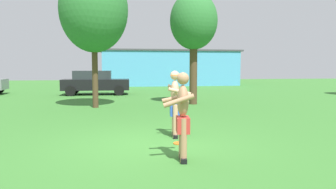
# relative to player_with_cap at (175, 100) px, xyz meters

# --- Properties ---
(ground_plane) EXTENTS (80.00, 80.00, 0.00)m
(ground_plane) POSITION_rel_player_with_cap_xyz_m (-0.72, -0.79, -0.94)
(ground_plane) COLOR #38752D
(player_with_cap) EXTENTS (0.63, 0.68, 1.71)m
(player_with_cap) POSITION_rel_player_with_cap_xyz_m (0.00, 0.00, 0.00)
(player_with_cap) COLOR black
(player_with_cap) RESTS_ON ground_plane
(player_in_red) EXTENTS (0.64, 0.64, 1.69)m
(player_in_red) POSITION_rel_player_with_cap_xyz_m (-0.25, -2.12, -0.04)
(player_in_red) COLOR black
(player_in_red) RESTS_ON ground_plane
(frisbee) EXTENTS (0.29, 0.29, 0.03)m
(frisbee) POSITION_rel_player_with_cap_xyz_m (-0.05, -0.81, -0.93)
(frisbee) COLOR orange
(frisbee) RESTS_ON ground_plane
(car_black_near_post) EXTENTS (4.33, 2.09, 1.58)m
(car_black_near_post) POSITION_rel_player_with_cap_xyz_m (-2.85, 13.50, -0.11)
(car_black_near_post) COLOR black
(car_black_near_post) RESTS_ON ground_plane
(outbuilding_behind_lot) EXTENTS (13.90, 5.23, 3.53)m
(outbuilding_behind_lot) POSITION_rel_player_with_cap_xyz_m (3.93, 24.41, 0.83)
(outbuilding_behind_lot) COLOR #4C9ED1
(outbuilding_behind_lot) RESTS_ON ground_plane
(tree_right_field) EXTENTS (2.28, 2.28, 5.40)m
(tree_right_field) POSITION_rel_player_with_cap_xyz_m (2.22, 7.10, 3.01)
(tree_right_field) COLOR #4C3823
(tree_right_field) RESTS_ON ground_plane
(tree_behind_players) EXTENTS (2.97, 2.97, 6.16)m
(tree_behind_players) POSITION_rel_player_with_cap_xyz_m (-2.40, 6.46, 3.35)
(tree_behind_players) COLOR #4C3823
(tree_behind_players) RESTS_ON ground_plane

